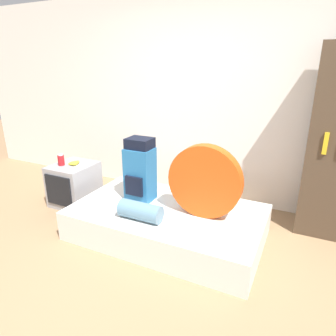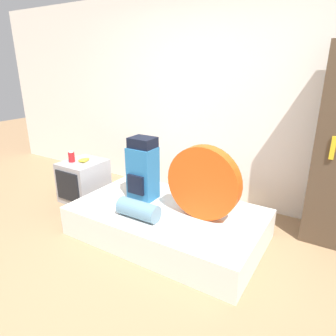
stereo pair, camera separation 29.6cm
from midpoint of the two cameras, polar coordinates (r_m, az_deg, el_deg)
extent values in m
plane|color=#997551|center=(2.76, -10.59, -20.21)|extent=(16.00, 16.00, 0.00)
cube|color=white|center=(3.86, 5.49, 12.66)|extent=(8.00, 0.05, 2.60)
cube|color=silver|center=(3.21, -2.81, -10.29)|extent=(1.95, 1.15, 0.31)
cube|color=#23669E|center=(3.26, -7.92, -1.27)|extent=(0.29, 0.24, 0.58)
cube|color=black|center=(3.17, -8.09, 4.66)|extent=(0.26, 0.22, 0.11)
cube|color=black|center=(3.19, -9.17, -3.49)|extent=(0.20, 0.03, 0.21)
cylinder|color=#D14C14|center=(2.86, 4.12, -2.62)|extent=(0.72, 0.12, 0.72)
cylinder|color=#5B849E|center=(2.93, -8.22, -8.19)|extent=(0.43, 0.18, 0.18)
cube|color=#939399|center=(4.10, -19.37, -2.95)|extent=(0.49, 0.54, 0.53)
cube|color=black|center=(3.92, -22.21, -4.11)|extent=(0.39, 0.02, 0.38)
cylinder|color=#B2191E|center=(4.02, -21.71, 1.33)|extent=(0.08, 0.08, 0.13)
cylinder|color=white|center=(4.00, -21.83, 2.30)|extent=(0.06, 0.06, 0.02)
ellipsoid|color=yellow|center=(4.03, -19.55, 0.95)|extent=(0.08, 0.16, 0.04)
ellipsoid|color=yellow|center=(4.02, -19.44, 0.93)|extent=(0.06, 0.16, 0.04)
ellipsoid|color=yellow|center=(4.01, -19.33, 0.91)|extent=(0.04, 0.16, 0.04)
ellipsoid|color=yellow|center=(4.01, -19.22, 0.89)|extent=(0.06, 0.16, 0.04)
ellipsoid|color=yellow|center=(4.00, -19.11, 0.87)|extent=(0.08, 0.16, 0.04)
cube|color=gold|center=(3.14, 25.48, 4.19)|extent=(0.04, 0.02, 0.21)
camera|label=1|loc=(0.15, -92.86, -1.01)|focal=32.00mm
camera|label=2|loc=(0.15, 87.14, 1.01)|focal=32.00mm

